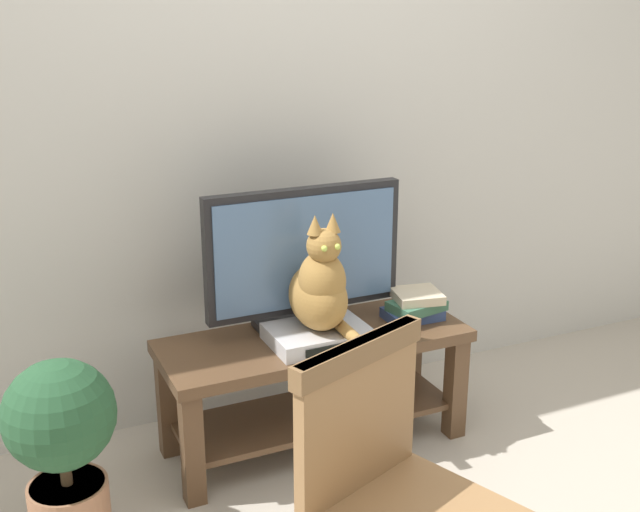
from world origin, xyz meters
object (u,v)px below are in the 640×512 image
book_stack (415,306)px  media_box (318,335)px  tv_stand (315,369)px  tv (304,258)px  wooden_chair (393,488)px  potted_plant (62,442)px  cat (320,287)px

book_stack → media_box: bearing=-174.5°
media_box → book_stack: 0.45m
tv_stand → tv: bearing=90.0°
tv → book_stack: 0.50m
wooden_chair → potted_plant: (-0.70, 0.82, -0.14)m
tv → book_stack: bearing=-14.3°
tv_stand → potted_plant: potted_plant is taller
tv → wooden_chair: tv is taller
media_box → book_stack: bearing=5.5°
tv_stand → media_box: bearing=-102.3°
tv → potted_plant: (-0.96, -0.32, -0.37)m
cat → book_stack: size_ratio=1.90×
cat → wooden_chair: 1.01m
media_box → wooden_chair: bearing=-104.0°
book_stack → potted_plant: size_ratio=0.36×
book_stack → tv: bearing=165.7°
book_stack → tv_stand: bearing=177.4°
media_box → potted_plant: 0.96m
tv → wooden_chair: 1.19m
media_box → wooden_chair: (-0.25, -0.98, 0.03)m
book_stack → wooden_chair: bearing=-123.9°
cat → book_stack: cat is taller
book_stack → potted_plant: potted_plant is taller
book_stack → potted_plant: (-1.38, -0.21, -0.15)m
potted_plant → cat: bearing=9.1°
cat → wooden_chair: cat is taller
cat → tv_stand: bearing=81.1°
media_box → cat: size_ratio=0.81×
tv_stand → potted_plant: size_ratio=1.83×
tv_stand → cat: size_ratio=2.64×
cat → media_box: bearing=93.9°
tv → media_box: (-0.01, -0.15, -0.25)m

